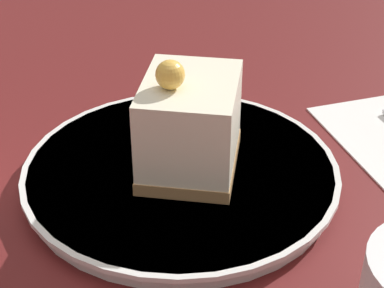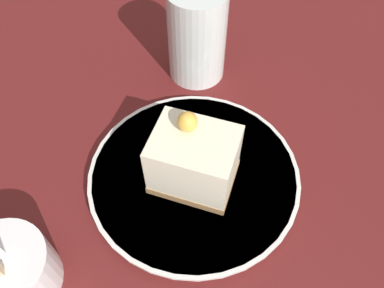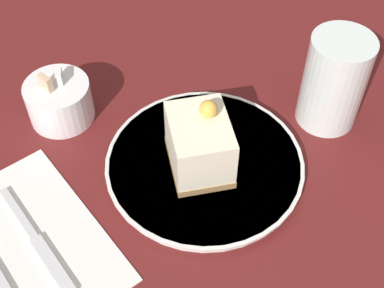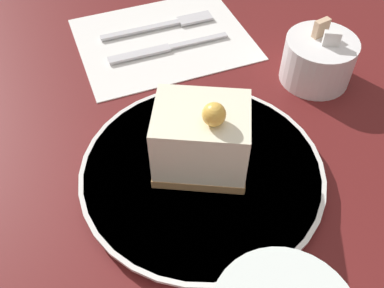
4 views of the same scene
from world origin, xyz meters
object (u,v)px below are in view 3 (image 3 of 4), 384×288
at_px(sugar_bowl, 59,101).
at_px(drinking_glass, 334,81).
at_px(cake_slice, 200,144).
at_px(plate, 207,163).
at_px(knife, 42,248).

xyz_separation_m(sugar_bowl, drinking_glass, (0.31, -0.20, 0.04)).
bearing_deg(cake_slice, plate, 17.65).
relative_size(cake_slice, sugar_bowl, 1.25).
bearing_deg(cake_slice, sugar_bowl, 140.99).
height_order(plate, knife, plate).
height_order(sugar_bowl, drinking_glass, drinking_glass).
height_order(cake_slice, knife, cake_slice).
bearing_deg(drinking_glass, sugar_bowl, 147.98).
relative_size(knife, sugar_bowl, 1.95).
bearing_deg(sugar_bowl, plate, -56.51).
bearing_deg(cake_slice, drinking_glass, 16.87).
height_order(plate, cake_slice, cake_slice).
bearing_deg(plate, drinking_glass, -3.20).
height_order(cake_slice, sugar_bowl, cake_slice).
distance_m(sugar_bowl, drinking_glass, 0.37).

